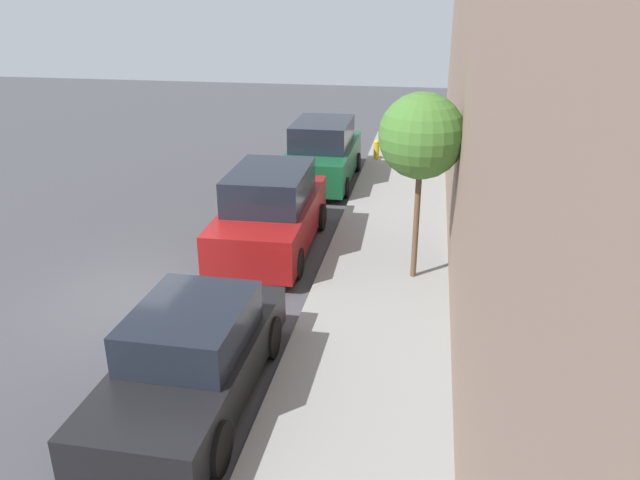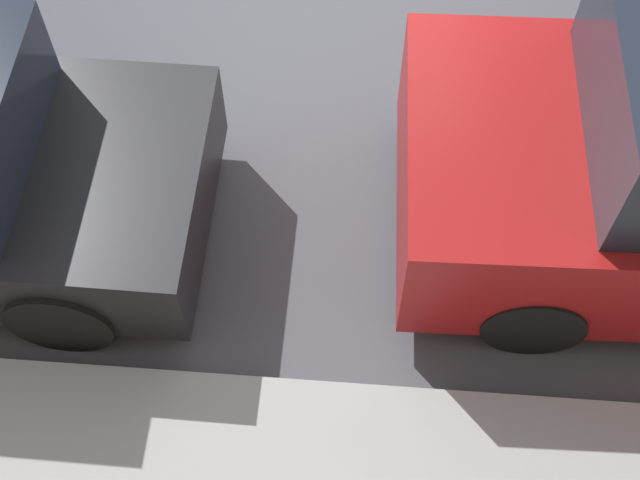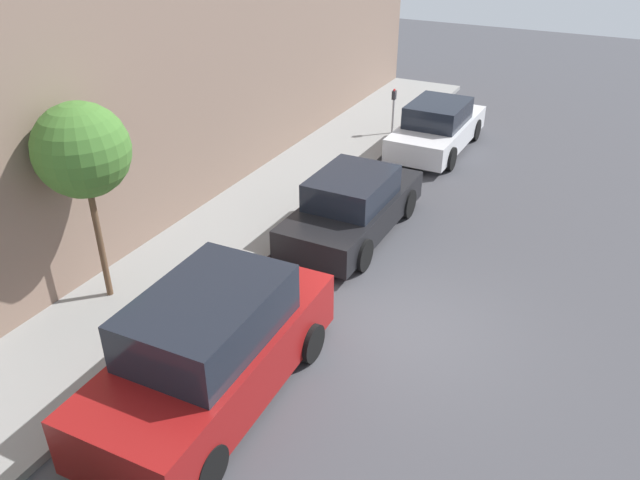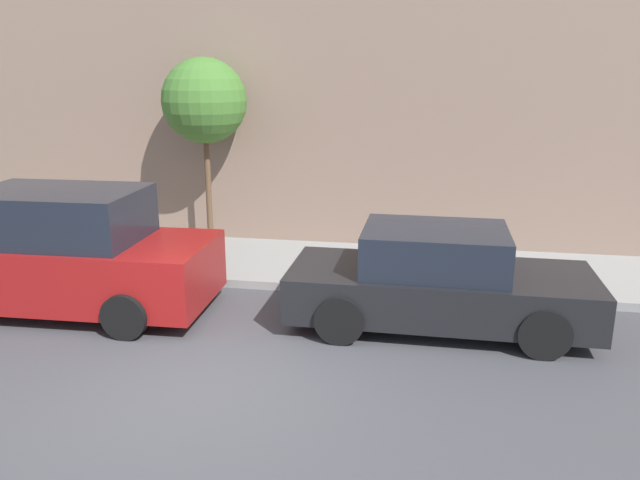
{
  "view_description": "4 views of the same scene",
  "coord_description": "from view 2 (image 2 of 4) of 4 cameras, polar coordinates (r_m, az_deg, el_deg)",
  "views": [
    {
      "loc": [
        5.68,
        -10.43,
        5.88
      ],
      "look_at": [
        3.58,
        1.38,
        1.0
      ],
      "focal_mm": 35.0,
      "sensor_mm": 36.0,
      "label": 1
    },
    {
      "loc": [
        5.68,
        0.35,
        5.63
      ],
      "look_at": [
        2.93,
        0.14,
        1.0
      ],
      "focal_mm": 50.0,
      "sensor_mm": 36.0,
      "label": 2
    },
    {
      "loc": [
        -2.81,
        9.02,
        7.15
      ],
      "look_at": [
        2.13,
        -0.69,
        1.0
      ],
      "focal_mm": 35.0,
      "sensor_mm": 36.0,
      "label": 3
    },
    {
      "loc": [
        -6.62,
        -2.66,
        3.83
      ],
      "look_at": [
        3.4,
        -0.93,
        1.0
      ],
      "focal_mm": 35.0,
      "sensor_mm": 36.0,
      "label": 4
    }
  ],
  "objects": [
    {
      "name": "ground_plane",
      "position": [
        8.01,
        0.56,
        14.55
      ],
      "size": [
        60.0,
        60.0,
        0.0
      ],
      "primitive_type": "plane",
      "color": "#424247"
    }
  ]
}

